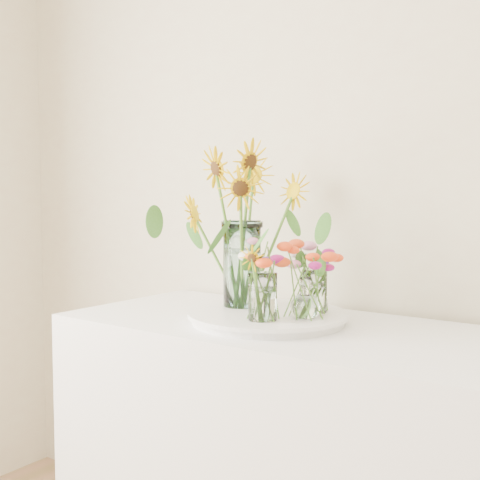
{
  "coord_description": "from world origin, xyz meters",
  "views": [
    {
      "loc": [
        0.41,
        0.5,
        1.25
      ],
      "look_at": [
        -0.59,
        1.89,
        1.13
      ],
      "focal_mm": 45.0,
      "sensor_mm": 36.0,
      "label": 1
    }
  ],
  "objects": [
    {
      "name": "mason_jar",
      "position": [
        -0.62,
        1.95,
        1.06
      ],
      "size": [
        0.12,
        0.12,
        0.26
      ],
      "primitive_type": "cylinder",
      "rotation": [
        0.0,
        0.0,
        -0.03
      ],
      "color": "silver",
      "rests_on": "tray"
    },
    {
      "name": "small_vase_b",
      "position": [
        -0.38,
        1.9,
        0.98
      ],
      "size": [
        0.1,
        0.1,
        0.12
      ],
      "primitive_type": null,
      "rotation": [
        0.0,
        0.0,
        -0.23
      ],
      "color": "white",
      "rests_on": "tray"
    },
    {
      "name": "wildflower_posy_c",
      "position": [
        -0.4,
        1.99,
        1.03
      ],
      "size": [
        0.18,
        0.18,
        0.21
      ],
      "primitive_type": null,
      "color": "#FF4516",
      "rests_on": "tray"
    },
    {
      "name": "wildflower_posy_b",
      "position": [
        -0.38,
        1.9,
        1.03
      ],
      "size": [
        0.21,
        0.21,
        0.21
      ],
      "primitive_type": null,
      "color": "#FF4516",
      "rests_on": "tray"
    },
    {
      "name": "wildflower_posy_a",
      "position": [
        -0.45,
        1.81,
        1.04
      ],
      "size": [
        0.19,
        0.19,
        0.22
      ],
      "primitive_type": null,
      "color": "#FF4516",
      "rests_on": "tray"
    },
    {
      "name": "small_vase_a",
      "position": [
        -0.45,
        1.81,
        0.99
      ],
      "size": [
        0.08,
        0.08,
        0.13
      ],
      "primitive_type": "cylinder",
      "rotation": [
        0.0,
        0.0,
        -0.11
      ],
      "color": "white",
      "rests_on": "tray"
    },
    {
      "name": "tray",
      "position": [
        -0.5,
        1.91,
        0.91
      ],
      "size": [
        0.43,
        0.43,
        0.02
      ],
      "primitive_type": "cylinder",
      "color": "white",
      "rests_on": "counter"
    },
    {
      "name": "sunflower_bouquet",
      "position": [
        -0.62,
        1.95,
        1.17
      ],
      "size": [
        0.62,
        0.62,
        0.48
      ],
      "primitive_type": null,
      "rotation": [
        0.0,
        0.0,
        -0.03
      ],
      "color": "#EABC04",
      "rests_on": "tray"
    },
    {
      "name": "small_vase_c",
      "position": [
        -0.4,
        1.99,
        0.99
      ],
      "size": [
        0.08,
        0.08,
        0.12
      ],
      "primitive_type": "cylinder",
      "rotation": [
        0.0,
        0.0,
        -0.2
      ],
      "color": "white",
      "rests_on": "tray"
    }
  ]
}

